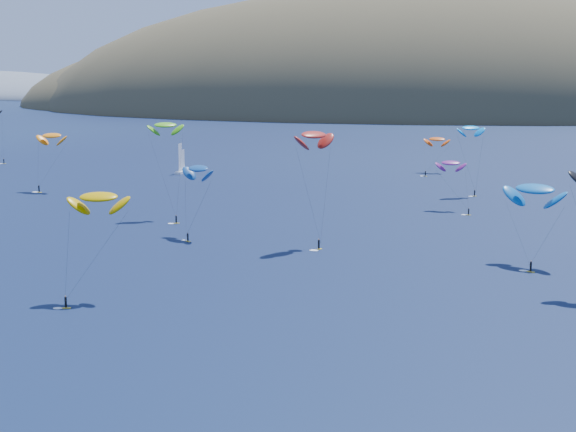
# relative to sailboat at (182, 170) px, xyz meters

# --- Properties ---
(island) EXTENTS (730.00, 300.00, 210.00)m
(island) POSITION_rel_sailboat_xyz_m (96.16, 367.55, -11.69)
(island) COLOR #3D3526
(island) RESTS_ON ground
(sailboat) EXTENTS (9.33, 8.08, 11.61)m
(sailboat) POSITION_rel_sailboat_xyz_m (0.00, 0.00, 0.00)
(sailboat) COLOR white
(sailboat) RESTS_ON ground
(kitesurfer_1) EXTENTS (10.16, 8.69, 18.81)m
(kitesurfer_1) POSITION_rel_sailboat_xyz_m (-27.20, -40.27, 15.15)
(kitesurfer_1) COLOR yellow
(kitesurfer_1) RESTS_ON ground
(kitesurfer_2) EXTENTS (10.18, 11.58, 19.01)m
(kitesurfer_2) POSITION_rel_sailboat_xyz_m (27.94, -140.89, 15.40)
(kitesurfer_2) COLOR yellow
(kitesurfer_2) RESTS_ON ground
(kitesurfer_3) EXTENTS (10.37, 13.57, 24.78)m
(kitesurfer_3) POSITION_rel_sailboat_xyz_m (18.00, -73.27, 21.42)
(kitesurfer_3) COLOR yellow
(kitesurfer_3) RESTS_ON ground
(kitesurfer_4) EXTENTS (9.14, 7.20, 21.37)m
(kitesurfer_4) POSITION_rel_sailboat_xyz_m (93.75, -29.38, 18.06)
(kitesurfer_4) COLOR yellow
(kitesurfer_4) RESTS_ON ground
(kitesurfer_5) EXTENTS (12.72, 13.69, 17.37)m
(kitesurfer_5) POSITION_rel_sailboat_xyz_m (100.76, -107.21, 13.18)
(kitesurfer_5) COLOR yellow
(kitesurfer_5) RESTS_ON ground
(kitesurfer_6) EXTENTS (8.90, 10.56, 14.02)m
(kitesurfer_6) POSITION_rel_sailboat_xyz_m (87.51, -53.02, 10.96)
(kitesurfer_6) COLOR yellow
(kitesurfer_6) RESTS_ON ground
(kitesurfer_9) EXTENTS (9.79, 11.40, 25.68)m
(kitesurfer_9) POSITION_rel_sailboat_xyz_m (57.56, -98.39, 21.92)
(kitesurfer_9) COLOR yellow
(kitesurfer_9) RESTS_ON ground
(kitesurfer_10) EXTENTS (9.62, 11.67, 17.26)m
(kitesurfer_10) POSITION_rel_sailboat_xyz_m (31.62, -93.83, 13.81)
(kitesurfer_10) COLOR yellow
(kitesurfer_10) RESTS_ON ground
(kitesurfer_11) EXTENTS (9.02, 14.55, 13.66)m
(kitesurfer_11) POSITION_rel_sailboat_xyz_m (85.75, 16.60, 10.32)
(kitesurfer_11) COLOR yellow
(kitesurfer_11) RESTS_ON ground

